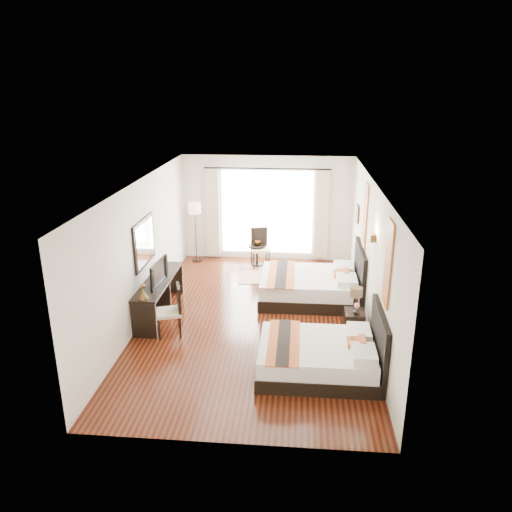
# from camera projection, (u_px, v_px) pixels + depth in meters

# --- Properties ---
(floor) EXTENTS (4.50, 7.50, 0.01)m
(floor) POSITION_uv_depth(u_px,v_px,m) (254.00, 319.00, 10.21)
(floor) COLOR black
(floor) RESTS_ON ground
(ceiling) EXTENTS (4.50, 7.50, 0.02)m
(ceiling) POSITION_uv_depth(u_px,v_px,m) (254.00, 184.00, 9.29)
(ceiling) COLOR white
(ceiling) RESTS_ON wall_headboard
(wall_headboard) EXTENTS (0.01, 7.50, 2.80)m
(wall_headboard) POSITION_uv_depth(u_px,v_px,m) (371.00, 257.00, 9.56)
(wall_headboard) COLOR silver
(wall_headboard) RESTS_ON floor
(wall_desk) EXTENTS (0.01, 7.50, 2.80)m
(wall_desk) POSITION_uv_depth(u_px,v_px,m) (142.00, 251.00, 9.93)
(wall_desk) COLOR silver
(wall_desk) RESTS_ON floor
(wall_window) EXTENTS (4.50, 0.01, 2.80)m
(wall_window) POSITION_uv_depth(u_px,v_px,m) (267.00, 209.00, 13.27)
(wall_window) COLOR silver
(wall_window) RESTS_ON floor
(wall_entry) EXTENTS (4.50, 0.01, 2.80)m
(wall_entry) POSITION_uv_depth(u_px,v_px,m) (227.00, 351.00, 6.22)
(wall_entry) COLOR silver
(wall_entry) RESTS_ON floor
(window_glass) EXTENTS (2.40, 0.02, 2.20)m
(window_glass) POSITION_uv_depth(u_px,v_px,m) (267.00, 212.00, 13.29)
(window_glass) COLOR white
(window_glass) RESTS_ON wall_window
(sheer_curtain) EXTENTS (2.30, 0.02, 2.10)m
(sheer_curtain) POSITION_uv_depth(u_px,v_px,m) (267.00, 213.00, 13.23)
(sheer_curtain) COLOR white
(sheer_curtain) RESTS_ON wall_window
(drape_left) EXTENTS (0.35, 0.14, 2.35)m
(drape_left) POSITION_uv_depth(u_px,v_px,m) (213.00, 213.00, 13.32)
(drape_left) COLOR beige
(drape_left) RESTS_ON floor
(drape_right) EXTENTS (0.35, 0.14, 2.35)m
(drape_right) POSITION_uv_depth(u_px,v_px,m) (322.00, 215.00, 13.08)
(drape_right) COLOR beige
(drape_right) RESTS_ON floor
(art_panel_near) EXTENTS (0.03, 0.50, 1.35)m
(art_panel_near) POSITION_uv_depth(u_px,v_px,m) (388.00, 264.00, 7.62)
(art_panel_near) COLOR maroon
(art_panel_near) RESTS_ON wall_headboard
(art_panel_far) EXTENTS (0.03, 0.50, 1.35)m
(art_panel_far) POSITION_uv_depth(u_px,v_px,m) (365.00, 215.00, 10.40)
(art_panel_far) COLOR maroon
(art_panel_far) RESTS_ON wall_headboard
(wall_sconce) EXTENTS (0.10, 0.14, 0.14)m
(wall_sconce) POSITION_uv_depth(u_px,v_px,m) (373.00, 238.00, 9.00)
(wall_sconce) COLOR #49371A
(wall_sconce) RESTS_ON wall_headboard
(mirror_frame) EXTENTS (0.04, 1.25, 0.95)m
(mirror_frame) POSITION_uv_depth(u_px,v_px,m) (144.00, 242.00, 9.96)
(mirror_frame) COLOR black
(mirror_frame) RESTS_ON wall_desk
(mirror_glass) EXTENTS (0.01, 1.12, 0.82)m
(mirror_glass) POSITION_uv_depth(u_px,v_px,m) (146.00, 242.00, 9.96)
(mirror_glass) COLOR white
(mirror_glass) RESTS_ON mirror_frame
(bed_near) EXTENTS (2.01, 1.56, 1.13)m
(bed_near) POSITION_uv_depth(u_px,v_px,m) (322.00, 356.00, 8.25)
(bed_near) COLOR black
(bed_near) RESTS_ON floor
(bed_far) EXTENTS (2.20, 1.72, 1.24)m
(bed_far) POSITION_uv_depth(u_px,v_px,m) (313.00, 286.00, 11.02)
(bed_far) COLOR black
(bed_far) RESTS_ON floor
(nightstand) EXTENTS (0.37, 0.46, 0.44)m
(nightstand) POSITION_uv_depth(u_px,v_px,m) (354.00, 322.00, 9.57)
(nightstand) COLOR black
(nightstand) RESTS_ON floor
(table_lamp) EXTENTS (0.24, 0.24, 0.38)m
(table_lamp) POSITION_uv_depth(u_px,v_px,m) (356.00, 293.00, 9.54)
(table_lamp) COLOR black
(table_lamp) RESTS_ON nightstand
(vase) EXTENTS (0.15, 0.15, 0.12)m
(vase) POSITION_uv_depth(u_px,v_px,m) (357.00, 308.00, 9.35)
(vase) COLOR black
(vase) RESTS_ON nightstand
(console_desk) EXTENTS (0.50, 2.20, 0.76)m
(console_desk) POSITION_uv_depth(u_px,v_px,m) (159.00, 296.00, 10.33)
(console_desk) COLOR black
(console_desk) RESTS_ON floor
(television) EXTENTS (0.19, 0.88, 0.50)m
(television) POSITION_uv_depth(u_px,v_px,m) (155.00, 272.00, 9.89)
(television) COLOR black
(television) RESTS_ON console_desk
(bronze_figurine) EXTENTS (0.19, 0.19, 0.27)m
(bronze_figurine) POSITION_uv_depth(u_px,v_px,m) (143.00, 293.00, 9.22)
(bronze_figurine) COLOR #49371A
(bronze_figurine) RESTS_ON console_desk
(desk_chair) EXTENTS (0.58, 0.58, 1.00)m
(desk_chair) POSITION_uv_depth(u_px,v_px,m) (170.00, 320.00, 9.48)
(desk_chair) COLOR beige
(desk_chair) RESTS_ON floor
(floor_lamp) EXTENTS (0.32, 0.32, 1.61)m
(floor_lamp) POSITION_uv_depth(u_px,v_px,m) (195.00, 212.00, 13.09)
(floor_lamp) COLOR black
(floor_lamp) RESTS_ON floor
(side_table) EXTENTS (0.47, 0.47, 0.55)m
(side_table) POSITION_uv_depth(u_px,v_px,m) (257.00, 255.00, 13.15)
(side_table) COLOR black
(side_table) RESTS_ON floor
(fruit_bowl) EXTENTS (0.24, 0.24, 0.06)m
(fruit_bowl) POSITION_uv_depth(u_px,v_px,m) (258.00, 244.00, 13.06)
(fruit_bowl) COLOR #4B2B1A
(fruit_bowl) RESTS_ON side_table
(window_chair) EXTENTS (0.56, 0.56, 1.00)m
(window_chair) POSITION_uv_depth(u_px,v_px,m) (260.00, 255.00, 13.06)
(window_chair) COLOR beige
(window_chair) RESTS_ON floor
(jute_rug) EXTENTS (1.43, 1.06, 0.01)m
(jute_rug) POSITION_uv_depth(u_px,v_px,m) (265.00, 277.00, 12.38)
(jute_rug) COLOR tan
(jute_rug) RESTS_ON floor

